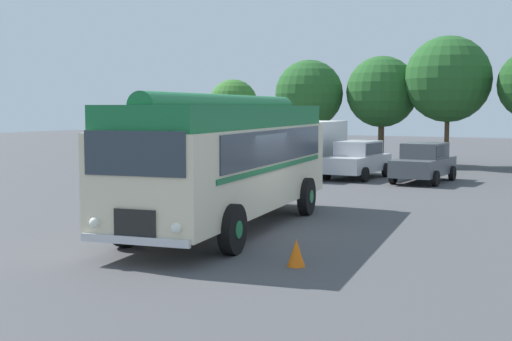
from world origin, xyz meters
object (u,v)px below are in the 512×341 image
Objects in this scene: car_near_left at (357,159)px; box_van at (308,146)px; car_mid_left at (424,162)px; traffic_cone at (296,253)px; vintage_bus at (229,156)px.

box_van reaches higher than car_near_left.
car_near_left is 1.00× the size of car_mid_left.
traffic_cone is at bearing -67.00° from box_van.
box_van is (-2.48, 0.17, 0.52)m from car_near_left.
box_van is at bearing 113.00° from traffic_cone.
box_van is 10.59× the size of traffic_cone.
car_mid_left is at bearing -4.82° from car_near_left.
traffic_cone is (3.43, -3.27, -1.62)m from vintage_bus.
vintage_bus is 14.13m from car_near_left.
car_near_left is 17.98m from traffic_cone.
car_near_left is at bearing 175.18° from car_mid_left.
vintage_bus reaches higher than car_mid_left.
car_near_left reaches higher than traffic_cone.
car_mid_left is 5.56m from box_van.
vintage_bus is 2.43× the size of car_mid_left.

